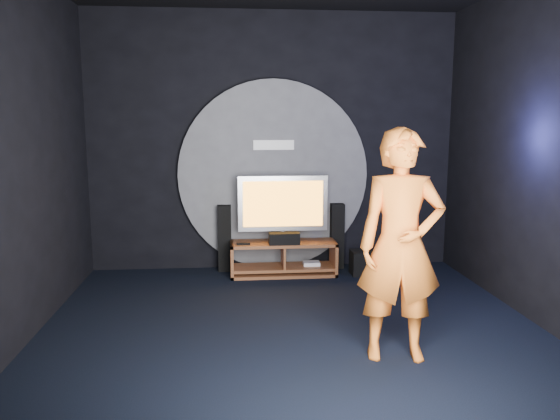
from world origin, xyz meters
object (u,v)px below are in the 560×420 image
object	(u,v)px
media_console	(284,260)
subwoofer	(362,263)
tv	(283,206)
player	(401,246)
tower_speaker_right	(337,236)
tower_speaker_left	(225,238)

from	to	relation	value
media_console	subwoofer	size ratio (longest dim) A/B	4.34
tv	player	world-z (taller)	player
tv	tower_speaker_right	world-z (taller)	tv
tv	subwoofer	xyz separation A→B (m)	(1.06, -0.15, -0.77)
tower_speaker_left	subwoofer	distance (m)	1.90
tower_speaker_right	player	distance (m)	2.99
tv	tower_speaker_right	size ratio (longest dim) A/B	1.31
tower_speaker_right	player	size ratio (longest dim) A/B	0.45
media_console	tv	distance (m)	0.74
tower_speaker_left	tower_speaker_right	size ratio (longest dim) A/B	1.00
media_console	tower_speaker_left	world-z (taller)	tower_speaker_left
tower_speaker_right	subwoofer	distance (m)	0.55
subwoofer	media_console	bearing A→B (deg)	175.61
tower_speaker_right	media_console	bearing A→B (deg)	-158.79
media_console	tv	bearing A→B (deg)	95.99
media_console	player	world-z (taller)	player
media_console	subwoofer	distance (m)	1.05
media_console	tv	world-z (taller)	tv
media_console	tower_speaker_right	distance (m)	0.87
media_console	tower_speaker_left	xyz separation A→B (m)	(-0.79, 0.30, 0.26)
player	subwoofer	bearing A→B (deg)	89.84
tv	player	xyz separation A→B (m)	(0.75, -2.71, 0.07)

